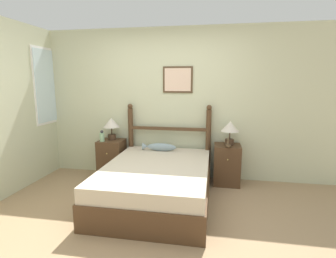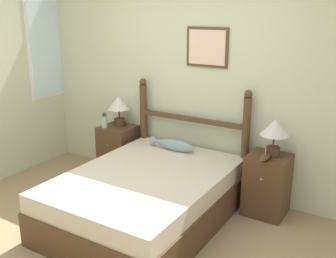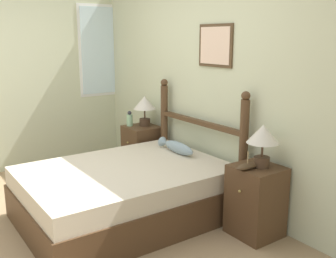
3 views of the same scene
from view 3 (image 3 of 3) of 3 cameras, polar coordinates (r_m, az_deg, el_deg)
ground_plane at (r=3.91m, az=-15.50°, el=-14.30°), size 16.00×16.00×0.00m
wall_back at (r=4.37m, az=5.35°, el=6.62°), size 6.40×0.08×2.55m
bed at (r=3.99m, az=-6.23°, el=-9.19°), size 1.44×1.97×0.53m
headboard at (r=4.36m, az=4.50°, el=-1.37°), size 1.44×0.09×1.28m
nightstand_left at (r=5.15m, az=-3.78°, el=-3.15°), size 0.42×0.42×0.65m
nightstand_right at (r=3.70m, az=12.61°, el=-10.14°), size 0.42×0.42×0.65m
table_lamp_left at (r=5.05m, az=-3.42°, el=3.49°), size 0.29×0.29×0.39m
table_lamp_right at (r=3.51m, az=13.61°, el=-1.18°), size 0.29×0.29×0.39m
bottle at (r=5.10m, az=-5.59°, el=1.42°), size 0.08×0.08×0.19m
model_boat at (r=3.49m, az=11.44°, el=-5.31°), size 0.08×0.25×0.16m
fish_pillow at (r=4.34m, az=1.24°, el=-2.62°), size 0.56×0.12×0.13m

